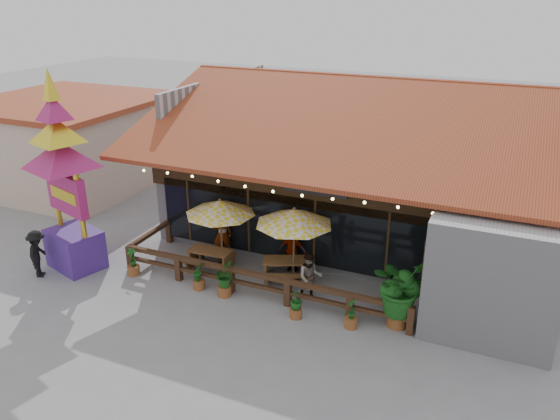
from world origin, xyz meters
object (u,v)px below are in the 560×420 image
at_px(picnic_table_right, 286,266).
at_px(pedestrian, 38,254).
at_px(umbrella_left, 220,208).
at_px(picnic_table_left, 210,256).
at_px(thai_sign_tower, 61,160).
at_px(umbrella_right, 294,217).
at_px(tropical_plant, 400,287).

relative_size(picnic_table_right, pedestrian, 1.17).
height_order(picnic_table_right, pedestrian, pedestrian).
distance_m(umbrella_left, picnic_table_right, 3.00).
distance_m(picnic_table_left, pedestrian, 5.83).
bearing_deg(thai_sign_tower, umbrella_right, 15.08).
distance_m(umbrella_right, thai_sign_tower, 7.93).
bearing_deg(tropical_plant, thai_sign_tower, -175.63).
bearing_deg(pedestrian, picnic_table_right, -97.92).
bearing_deg(tropical_plant, pedestrian, -170.90).
xyz_separation_m(umbrella_right, picnic_table_right, (-0.30, 0.06, -1.87)).
bearing_deg(thai_sign_tower, picnic_table_right, 16.15).
bearing_deg(picnic_table_left, picnic_table_right, 7.15).
distance_m(umbrella_left, picnic_table_left, 1.83).
relative_size(picnic_table_left, pedestrian, 0.94).
bearing_deg(pedestrian, picnic_table_left, -91.03).
relative_size(umbrella_left, pedestrian, 1.79).
xyz_separation_m(umbrella_right, tropical_plant, (3.76, -1.16, -1.09)).
bearing_deg(tropical_plant, picnic_table_left, 172.64).
distance_m(umbrella_left, tropical_plant, 6.67).
height_order(umbrella_left, tropical_plant, umbrella_left).
bearing_deg(thai_sign_tower, pedestrian, -121.88).
height_order(umbrella_right, picnic_table_left, umbrella_right).
distance_m(umbrella_right, picnic_table_right, 1.90).
bearing_deg(picnic_table_left, umbrella_right, 5.26).
xyz_separation_m(picnic_table_left, thai_sign_tower, (-4.45, -1.74, 3.46)).
bearing_deg(thai_sign_tower, umbrella_left, 23.08).
distance_m(picnic_table_left, thai_sign_tower, 5.90).
bearing_deg(picnic_table_left, thai_sign_tower, -158.65).
distance_m(picnic_table_left, picnic_table_right, 2.77).
height_order(picnic_table_right, thai_sign_tower, thai_sign_tower).
xyz_separation_m(umbrella_left, picnic_table_left, (-0.32, -0.29, -1.78)).
height_order(umbrella_right, thai_sign_tower, thai_sign_tower).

